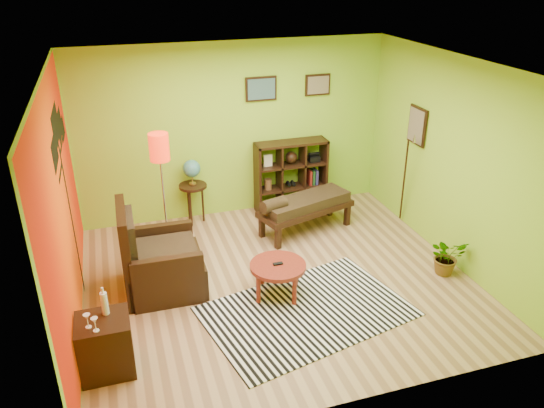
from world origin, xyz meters
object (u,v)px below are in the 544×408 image
object	(u,v)px
cube_shelf	(292,176)
potted_plant	(446,260)
side_cabinet	(105,345)
coffee_table	(278,268)
floor_lamp	(160,159)
bench	(304,205)
armchair	(158,264)
globe_table	(192,176)

from	to	relation	value
cube_shelf	potted_plant	size ratio (longest dim) A/B	2.30
side_cabinet	cube_shelf	world-z (taller)	cube_shelf
coffee_table	side_cabinet	bearing A→B (deg)	-159.73
cube_shelf	floor_lamp	bearing A→B (deg)	-157.00
floor_lamp	bench	bearing A→B (deg)	2.62
armchair	side_cabinet	distance (m)	1.52
globe_table	cube_shelf	bearing A→B (deg)	0.34
potted_plant	floor_lamp	bearing A→B (deg)	155.39
floor_lamp	armchair	bearing A→B (deg)	-105.25
globe_table	cube_shelf	size ratio (longest dim) A/B	0.89
side_cabinet	armchair	bearing A→B (deg)	63.15
side_cabinet	potted_plant	bearing A→B (deg)	7.23
armchair	floor_lamp	world-z (taller)	floor_lamp
side_cabinet	globe_table	distance (m)	3.46
floor_lamp	bench	distance (m)	2.34
globe_table	potted_plant	xyz separation A→B (m)	(2.98, -2.54, -0.61)
side_cabinet	potted_plant	world-z (taller)	side_cabinet
armchair	potted_plant	distance (m)	3.84
armchair	side_cabinet	size ratio (longest dim) A/B	1.26
coffee_table	cube_shelf	xyz separation A→B (m)	(1.00, 2.33, 0.23)
side_cabinet	cube_shelf	size ratio (longest dim) A/B	0.79
floor_lamp	potted_plant	xyz separation A→B (m)	(3.53, -1.61, -1.28)
floor_lamp	cube_shelf	distance (m)	2.55
floor_lamp	bench	size ratio (longest dim) A/B	1.13
side_cabinet	cube_shelf	xyz separation A→B (m)	(3.11, 3.11, 0.28)
armchair	potted_plant	world-z (taller)	armchair
armchair	globe_table	size ratio (longest dim) A/B	1.12
potted_plant	coffee_table	bearing A→B (deg)	174.68
potted_plant	side_cabinet	bearing A→B (deg)	-172.77
side_cabinet	bench	bearing A→B (deg)	37.02
coffee_table	cube_shelf	distance (m)	2.55
bench	globe_table	bearing A→B (deg)	152.03
armchair	side_cabinet	xyz separation A→B (m)	(-0.69, -1.36, -0.04)
coffee_table	armchair	size ratio (longest dim) A/B	0.59
floor_lamp	globe_table	xyz separation A→B (m)	(0.54, 0.93, -0.67)
coffee_table	armchair	distance (m)	1.54
floor_lamp	bench	xyz separation A→B (m)	(2.10, 0.10, -1.03)
coffee_table	floor_lamp	size ratio (longest dim) A/B	0.39
cube_shelf	potted_plant	xyz separation A→B (m)	(1.32, -2.55, -0.40)
side_cabinet	globe_table	xyz separation A→B (m)	(1.45, 3.10, 0.49)
globe_table	potted_plant	size ratio (longest dim) A/B	2.04
side_cabinet	bench	world-z (taller)	side_cabinet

